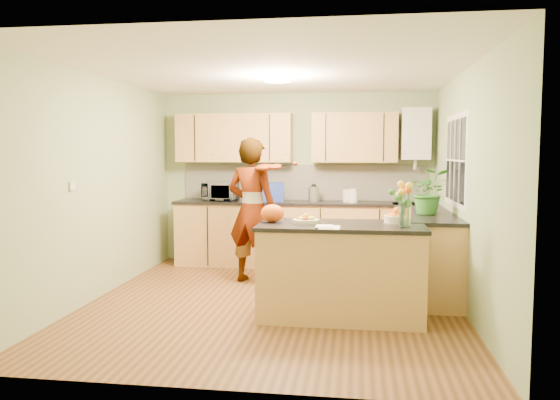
# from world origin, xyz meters

# --- Properties ---
(floor) EXTENTS (4.50, 4.50, 0.00)m
(floor) POSITION_xyz_m (0.00, 0.00, 0.00)
(floor) COLOR #533517
(floor) RESTS_ON ground
(ceiling) EXTENTS (4.00, 4.50, 0.02)m
(ceiling) POSITION_xyz_m (0.00, 0.00, 2.50)
(ceiling) COLOR white
(ceiling) RESTS_ON wall_back
(wall_back) EXTENTS (4.00, 0.02, 2.50)m
(wall_back) POSITION_xyz_m (0.00, 2.25, 1.25)
(wall_back) COLOR #8EA777
(wall_back) RESTS_ON floor
(wall_front) EXTENTS (4.00, 0.02, 2.50)m
(wall_front) POSITION_xyz_m (0.00, -2.25, 1.25)
(wall_front) COLOR #8EA777
(wall_front) RESTS_ON floor
(wall_left) EXTENTS (0.02, 4.50, 2.50)m
(wall_left) POSITION_xyz_m (-2.00, 0.00, 1.25)
(wall_left) COLOR #8EA777
(wall_left) RESTS_ON floor
(wall_right) EXTENTS (0.02, 4.50, 2.50)m
(wall_right) POSITION_xyz_m (2.00, 0.00, 1.25)
(wall_right) COLOR #8EA777
(wall_right) RESTS_ON floor
(back_counter) EXTENTS (3.64, 0.62, 0.94)m
(back_counter) POSITION_xyz_m (0.10, 1.95, 0.47)
(back_counter) COLOR #B9864A
(back_counter) RESTS_ON floor
(right_counter) EXTENTS (0.62, 2.24, 0.94)m
(right_counter) POSITION_xyz_m (1.70, 0.85, 0.47)
(right_counter) COLOR #B9864A
(right_counter) RESTS_ON floor
(splashback) EXTENTS (3.60, 0.02, 0.52)m
(splashback) POSITION_xyz_m (0.10, 2.23, 1.20)
(splashback) COLOR silver
(splashback) RESTS_ON back_counter
(upper_cabinets) EXTENTS (3.20, 0.34, 0.70)m
(upper_cabinets) POSITION_xyz_m (-0.18, 2.08, 1.85)
(upper_cabinets) COLOR #B9864A
(upper_cabinets) RESTS_ON wall_back
(boiler) EXTENTS (0.40, 0.30, 0.86)m
(boiler) POSITION_xyz_m (1.70, 2.09, 1.90)
(boiler) COLOR silver
(boiler) RESTS_ON wall_back
(window_right) EXTENTS (0.01, 1.30, 1.05)m
(window_right) POSITION_xyz_m (1.99, 0.60, 1.55)
(window_right) COLOR silver
(window_right) RESTS_ON wall_right
(light_switch) EXTENTS (0.02, 0.09, 0.09)m
(light_switch) POSITION_xyz_m (-1.99, -0.60, 1.30)
(light_switch) COLOR silver
(light_switch) RESTS_ON wall_left
(ceiling_lamp) EXTENTS (0.30, 0.30, 0.07)m
(ceiling_lamp) POSITION_xyz_m (0.00, 0.30, 2.46)
(ceiling_lamp) COLOR #FFEABF
(ceiling_lamp) RESTS_ON ceiling
(peninsula_island) EXTENTS (1.63, 0.84, 0.94)m
(peninsula_island) POSITION_xyz_m (0.74, -0.42, 0.47)
(peninsula_island) COLOR #B9864A
(peninsula_island) RESTS_ON floor
(fruit_dish) EXTENTS (0.26, 0.26, 0.09)m
(fruit_dish) POSITION_xyz_m (0.39, -0.42, 0.97)
(fruit_dish) COLOR beige
(fruit_dish) RESTS_ON peninsula_island
(orange_bowl) EXTENTS (0.25, 0.25, 0.15)m
(orange_bowl) POSITION_xyz_m (1.29, -0.27, 1.00)
(orange_bowl) COLOR beige
(orange_bowl) RESTS_ON peninsula_island
(flower_vase) EXTENTS (0.28, 0.28, 0.51)m
(flower_vase) POSITION_xyz_m (1.34, -0.60, 1.28)
(flower_vase) COLOR silver
(flower_vase) RESTS_ON peninsula_island
(orange_bag) EXTENTS (0.24, 0.20, 0.18)m
(orange_bag) POSITION_xyz_m (0.05, -0.37, 1.03)
(orange_bag) COLOR #FC5C14
(orange_bag) RESTS_ON peninsula_island
(papers) EXTENTS (0.20, 0.27, 0.01)m
(papers) POSITION_xyz_m (0.64, -0.72, 0.94)
(papers) COLOR white
(papers) RESTS_ON peninsula_island
(violinist) EXTENTS (0.77, 0.62, 1.83)m
(violinist) POSITION_xyz_m (-0.41, 0.90, 0.91)
(violinist) COLOR tan
(violinist) RESTS_ON floor
(violin) EXTENTS (0.71, 0.62, 0.18)m
(violin) POSITION_xyz_m (-0.21, 0.68, 1.46)
(violin) COLOR #551A05
(violin) RESTS_ON violinist
(microwave) EXTENTS (0.51, 0.37, 0.27)m
(microwave) POSITION_xyz_m (-1.08, 1.93, 1.07)
(microwave) COLOR silver
(microwave) RESTS_ON back_counter
(blue_box) EXTENTS (0.38, 0.32, 0.27)m
(blue_box) POSITION_xyz_m (-0.32, 1.93, 1.07)
(blue_box) COLOR #213697
(blue_box) RESTS_ON back_counter
(kettle) EXTENTS (0.16, 0.16, 0.29)m
(kettle) POSITION_xyz_m (0.28, 1.99, 1.06)
(kettle) COLOR silver
(kettle) RESTS_ON back_counter
(jar_cream) EXTENTS (0.12, 0.12, 0.18)m
(jar_cream) POSITION_xyz_m (0.75, 1.96, 1.03)
(jar_cream) COLOR beige
(jar_cream) RESTS_ON back_counter
(jar_white) EXTENTS (0.16, 0.16, 0.19)m
(jar_white) POSITION_xyz_m (0.85, 1.90, 1.03)
(jar_white) COLOR silver
(jar_white) RESTS_ON back_counter
(potted_plant) EXTENTS (0.50, 0.44, 0.52)m
(potted_plant) POSITION_xyz_m (1.70, 0.52, 1.20)
(potted_plant) COLOR #327B29
(potted_plant) RESTS_ON right_counter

